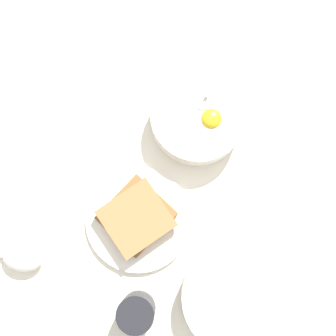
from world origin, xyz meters
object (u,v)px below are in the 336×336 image
egg_bowl (197,118)px  drinking_cup (137,312)px  toast_plate (138,219)px  toast_sandwich (136,217)px  congee_bowl (233,298)px  soup_spoon (16,255)px

egg_bowl → drinking_cup: bearing=-96.7°
drinking_cup → toast_plate: bearing=101.1°
toast_sandwich → congee_bowl: congee_bowl is taller
congee_bowl → toast_plate: bearing=151.5°
toast_sandwich → soup_spoon: bearing=-151.8°
toast_sandwich → soup_spoon: 0.22m
soup_spoon → egg_bowl: bearing=48.2°
toast_plate → toast_sandwich: bearing=146.0°
congee_bowl → egg_bowl: bearing=111.1°
toast_plate → drinking_cup: drinking_cup is taller
toast_sandwich → congee_bowl: (0.19, -0.10, 0.00)m
egg_bowl → toast_plate: size_ratio=0.89×
egg_bowl → congee_bowl: (0.12, -0.30, -0.00)m
toast_plate → toast_sandwich: 0.02m
toast_plate → soup_spoon: (-0.20, -0.10, 0.01)m
toast_plate → soup_spoon: size_ratio=1.22×
soup_spoon → congee_bowl: 0.39m
toast_sandwich → drinking_cup: bearing=-77.9°
egg_bowl → drinking_cup: (-0.04, -0.35, 0.02)m
soup_spoon → congee_bowl: size_ratio=0.87×
toast_sandwich → soup_spoon: (-0.20, -0.11, -0.01)m
drinking_cup → toast_sandwich: bearing=102.1°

